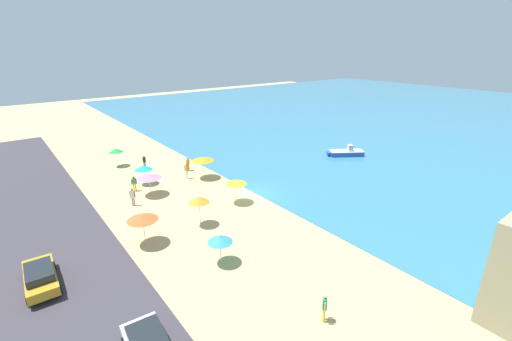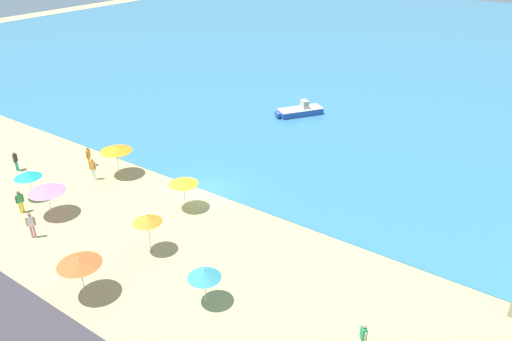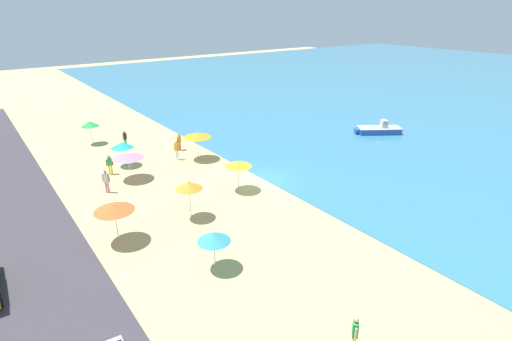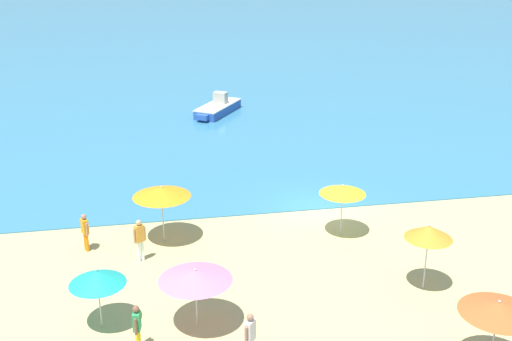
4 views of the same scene
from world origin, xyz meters
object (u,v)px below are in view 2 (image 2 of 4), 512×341
object	(u,v)px
beach_umbrella_1	(79,262)
bather_0	(363,337)
bather_1	(20,200)
skiff_nearshore	(300,111)
beach_umbrella_6	(46,189)
beach_umbrella_4	(116,149)
beach_umbrella_0	(147,219)
beach_umbrella_5	(183,181)
beach_umbrella_2	(204,274)
bather_2	(88,156)
bather_5	(15,160)
beach_umbrella_7	(27,174)
bather_3	(31,224)
bather_4	(93,168)

from	to	relation	value
beach_umbrella_1	bather_0	distance (m)	14.64
bather_1	skiff_nearshore	world-z (taller)	bather_1
bather_0	skiff_nearshore	world-z (taller)	bather_0
bather_0	bather_1	xyz separation A→B (m)	(-24.27, -1.91, -0.08)
beach_umbrella_6	bather_1	world-z (taller)	beach_umbrella_6
beach_umbrella_4	skiff_nearshore	distance (m)	20.30
beach_umbrella_0	beach_umbrella_1	size ratio (longest dim) A/B	1.08
beach_umbrella_4	bather_1	distance (m)	7.79
beach_umbrella_5	bather_1	xyz separation A→B (m)	(-8.84, -6.80, -1.21)
beach_umbrella_1	beach_umbrella_2	bearing A→B (deg)	29.90
beach_umbrella_2	skiff_nearshore	distance (m)	28.78
beach_umbrella_2	bather_0	size ratio (longest dim) A/B	1.25
bather_2	beach_umbrella_5	bearing A→B (deg)	-2.62
skiff_nearshore	bather_5	bearing A→B (deg)	-116.99
beach_umbrella_1	beach_umbrella_7	xyz separation A→B (m)	(-11.72, 4.49, -0.32)
beach_umbrella_1	skiff_nearshore	world-z (taller)	beach_umbrella_1
bather_3	bather_5	distance (m)	10.63
beach_umbrella_4	bather_2	xyz separation A→B (m)	(-3.22, -0.28, -1.35)
beach_umbrella_6	skiff_nearshore	xyz separation A→B (m)	(4.03, 26.27, -1.54)
bather_2	beach_umbrella_1	bearing A→B (deg)	-39.15
beach_umbrella_7	bather_5	size ratio (longest dim) A/B	1.34
bather_0	beach_umbrella_2	bearing A→B (deg)	-168.95
beach_umbrella_4	beach_umbrella_5	size ratio (longest dim) A/B	1.07
bather_0	skiff_nearshore	distance (m)	31.22
beach_umbrella_6	bather_4	size ratio (longest dim) A/B	1.35
beach_umbrella_6	beach_umbrella_7	world-z (taller)	beach_umbrella_6
beach_umbrella_6	bather_3	size ratio (longest dim) A/B	1.36
beach_umbrella_0	beach_umbrella_7	world-z (taller)	beach_umbrella_0
bather_0	bather_3	world-z (taller)	bather_3
bather_0	bather_1	distance (m)	24.35
beach_umbrella_4	beach_umbrella_2	bearing A→B (deg)	-25.80
beach_umbrella_6	bather_2	distance (m)	7.59
beach_umbrella_5	skiff_nearshore	size ratio (longest dim) A/B	0.50
beach_umbrella_4	bather_0	world-z (taller)	beach_umbrella_4
beach_umbrella_0	beach_umbrella_5	size ratio (longest dim) A/B	1.12
skiff_nearshore	beach_umbrella_2	bearing A→B (deg)	-69.26
bather_1	bather_5	xyz separation A→B (m)	(-6.12, 3.43, 0.00)
bather_1	bather_5	size ratio (longest dim) A/B	1.00
beach_umbrella_5	bather_5	bearing A→B (deg)	-167.32
beach_umbrella_1	bather_4	world-z (taller)	beach_umbrella_1
bather_4	beach_umbrella_2	bearing A→B (deg)	-19.35
beach_umbrella_6	bather_1	bearing A→B (deg)	-154.26
beach_umbrella_1	beach_umbrella_5	bearing A→B (deg)	99.74
bather_1	bather_0	bearing A→B (deg)	4.51
bather_1	bather_4	xyz separation A→B (m)	(0.16, 5.95, 0.11)
bather_5	beach_umbrella_2	bearing A→B (deg)	-7.93
beach_umbrella_0	bather_2	size ratio (longest dim) A/B	1.60
beach_umbrella_7	bather_1	size ratio (longest dim) A/B	1.34
bather_2	bather_3	size ratio (longest dim) A/B	0.92
bather_3	bather_2	bearing A→B (deg)	122.22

